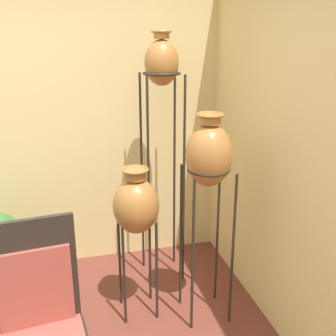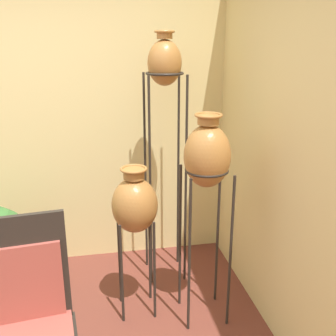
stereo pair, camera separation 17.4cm
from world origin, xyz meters
TOP-DOWN VIEW (x-y plane):
  - wall_back at (0.00, 1.73)m, footprint 7.40×0.06m
  - wall_right at (1.73, 0.00)m, footprint 0.06×7.40m
  - vase_stand_tall at (1.09, 1.28)m, footprint 0.31×0.31m
  - vase_stand_medium at (1.26, 0.66)m, footprint 0.32×0.32m
  - vase_stand_short at (0.78, 0.81)m, footprint 0.33×0.33m
  - chair at (0.14, 0.03)m, footprint 0.52×0.49m

SIDE VIEW (x-z plane):
  - chair at x=0.14m, z-range 0.07..1.22m
  - vase_stand_short at x=0.78m, z-range 0.30..1.45m
  - vase_stand_medium at x=1.26m, z-range 0.47..2.01m
  - wall_back at x=0.00m, z-range 0.00..2.70m
  - wall_right at x=1.73m, z-range 0.00..2.70m
  - vase_stand_tall at x=1.09m, z-range 0.71..2.78m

